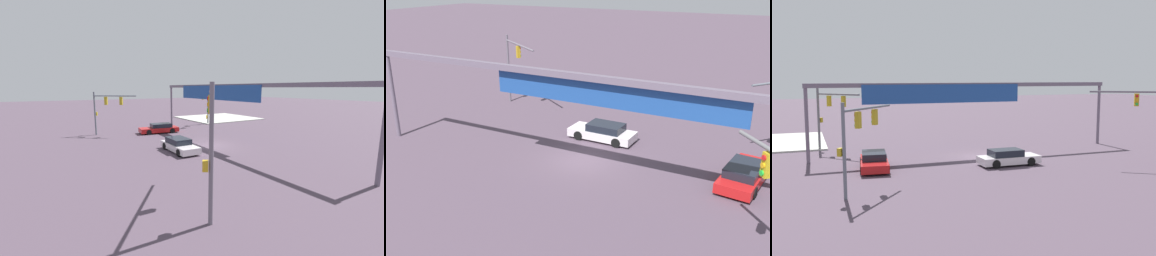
# 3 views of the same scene
# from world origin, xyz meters

# --- Properties ---
(ground_plane) EXTENTS (215.17, 215.17, 0.00)m
(ground_plane) POSITION_xyz_m (0.00, 0.00, 0.00)
(ground_plane) COLOR #51414F
(traffic_signal_near_corner) EXTENTS (3.36, 4.11, 5.73)m
(traffic_signal_near_corner) POSITION_xyz_m (11.75, -7.58, 3.80)
(traffic_signal_near_corner) COLOR slate
(traffic_signal_near_corner) RESTS_ON ground
(traffic_signal_opposite_side) EXTENTS (5.24, 3.95, 5.95)m
(traffic_signal_opposite_side) POSITION_xyz_m (-10.76, 7.60, 3.99)
(traffic_signal_opposite_side) COLOR slate
(traffic_signal_opposite_side) RESTS_ON ground
(traffic_signal_cross_street) EXTENTS (3.67, 4.28, 5.25)m
(traffic_signal_cross_street) POSITION_xyz_m (11.02, 7.60, 3.62)
(traffic_signal_cross_street) COLOR slate
(traffic_signal_cross_street) RESTS_ON ground
(overhead_sign_gantry) EXTENTS (27.58, 0.43, 6.11)m
(overhead_sign_gantry) POSITION_xyz_m (0.73, -2.43, 5.26)
(overhead_sign_gantry) COLOR slate
(overhead_sign_gantry) RESTS_ON ground
(sedan_car_approaching) EXTENTS (4.63, 1.93, 1.21)m
(sedan_car_approaching) POSITION_xyz_m (-0.45, 3.72, 0.57)
(sedan_car_approaching) COLOR silver
(sedan_car_approaching) RESTS_ON ground
(sedan_car_waiting_far) EXTENTS (2.49, 5.10, 1.21)m
(sedan_car_waiting_far) POSITION_xyz_m (9.18, 1.45, 0.58)
(sedan_car_waiting_far) COLOR red
(sedan_car_waiting_far) RESTS_ON ground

